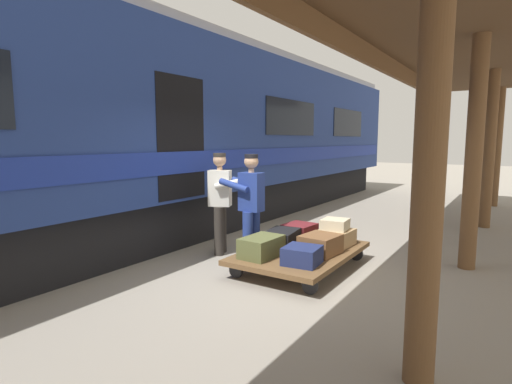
{
  "coord_description": "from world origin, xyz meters",
  "views": [
    {
      "loc": [
        -2.62,
        4.98,
        1.92
      ],
      "look_at": [
        0.64,
        -0.04,
        1.15
      ],
      "focal_mm": 28.51,
      "sensor_mm": 36.0,
      "label": 1
    }
  ],
  "objects_px": {
    "suitcase_cream_canvas": "(335,224)",
    "porter_by_door": "(221,200)",
    "suitcase_tan_vintage": "(336,237)",
    "suitcase_maroon_trunk": "(299,232)",
    "train_car": "(121,132)",
    "suitcase_navy_fabric": "(302,255)",
    "suitcase_brown_leather": "(320,244)",
    "porter_in_overalls": "(250,204)",
    "suitcase_olive_duffel": "(261,247)",
    "suitcase_black_hardshell": "(282,239)",
    "luggage_cart": "(300,253)"
  },
  "relations": [
    {
      "from": "luggage_cart",
      "to": "suitcase_black_hardshell",
      "type": "bearing_deg",
      "value": -0.0
    },
    {
      "from": "suitcase_maroon_trunk",
      "to": "suitcase_tan_vintage",
      "type": "relative_size",
      "value": 0.92
    },
    {
      "from": "suitcase_black_hardshell",
      "to": "porter_in_overalls",
      "type": "bearing_deg",
      "value": 14.13
    },
    {
      "from": "suitcase_maroon_trunk",
      "to": "suitcase_black_hardshell",
      "type": "distance_m",
      "value": 0.59
    },
    {
      "from": "train_car",
      "to": "suitcase_maroon_trunk",
      "type": "relative_size",
      "value": 44.44
    },
    {
      "from": "suitcase_olive_duffel",
      "to": "suitcase_brown_leather",
      "type": "relative_size",
      "value": 1.14
    },
    {
      "from": "suitcase_olive_duffel",
      "to": "suitcase_navy_fabric",
      "type": "height_order",
      "value": "suitcase_olive_duffel"
    },
    {
      "from": "suitcase_black_hardshell",
      "to": "train_car",
      "type": "bearing_deg",
      "value": 6.14
    },
    {
      "from": "luggage_cart",
      "to": "suitcase_cream_canvas",
      "type": "relative_size",
      "value": 5.54
    },
    {
      "from": "suitcase_navy_fabric",
      "to": "suitcase_cream_canvas",
      "type": "xyz_separation_m",
      "value": [
        0.02,
        -1.18,
        0.21
      ]
    },
    {
      "from": "suitcase_maroon_trunk",
      "to": "porter_in_overalls",
      "type": "bearing_deg",
      "value": 55.16
    },
    {
      "from": "suitcase_black_hardshell",
      "to": "porter_by_door",
      "type": "bearing_deg",
      "value": -0.04
    },
    {
      "from": "suitcase_brown_leather",
      "to": "porter_in_overalls",
      "type": "height_order",
      "value": "porter_in_overalls"
    },
    {
      "from": "suitcase_black_hardshell",
      "to": "porter_by_door",
      "type": "distance_m",
      "value": 1.28
    },
    {
      "from": "train_car",
      "to": "suitcase_brown_leather",
      "type": "bearing_deg",
      "value": -174.87
    },
    {
      "from": "suitcase_tan_vintage",
      "to": "suitcase_navy_fabric",
      "type": "bearing_deg",
      "value": 90.0
    },
    {
      "from": "luggage_cart",
      "to": "suitcase_maroon_trunk",
      "type": "bearing_deg",
      "value": -61.68
    },
    {
      "from": "suitcase_brown_leather",
      "to": "train_car",
      "type": "bearing_deg",
      "value": 5.13
    },
    {
      "from": "suitcase_maroon_trunk",
      "to": "luggage_cart",
      "type": "bearing_deg",
      "value": 118.32
    },
    {
      "from": "luggage_cart",
      "to": "suitcase_olive_duffel",
      "type": "distance_m",
      "value": 0.7
    },
    {
      "from": "suitcase_cream_canvas",
      "to": "suitcase_olive_duffel",
      "type": "bearing_deg",
      "value": 62.36
    },
    {
      "from": "suitcase_maroon_trunk",
      "to": "suitcase_brown_leather",
      "type": "height_order",
      "value": "suitcase_brown_leather"
    },
    {
      "from": "suitcase_black_hardshell",
      "to": "suitcase_tan_vintage",
      "type": "distance_m",
      "value": 0.87
    },
    {
      "from": "suitcase_olive_duffel",
      "to": "suitcase_tan_vintage",
      "type": "bearing_deg",
      "value": -118.32
    },
    {
      "from": "suitcase_black_hardshell",
      "to": "suitcase_tan_vintage",
      "type": "xyz_separation_m",
      "value": [
        -0.64,
        -0.59,
        -0.01
      ]
    },
    {
      "from": "luggage_cart",
      "to": "suitcase_navy_fabric",
      "type": "relative_size",
      "value": 4.76
    },
    {
      "from": "suitcase_navy_fabric",
      "to": "suitcase_black_hardshell",
      "type": "distance_m",
      "value": 0.87
    },
    {
      "from": "luggage_cart",
      "to": "porter_by_door",
      "type": "bearing_deg",
      "value": -0.03
    },
    {
      "from": "suitcase_brown_leather",
      "to": "porter_by_door",
      "type": "bearing_deg",
      "value": -0.02
    },
    {
      "from": "suitcase_navy_fabric",
      "to": "suitcase_olive_duffel",
      "type": "bearing_deg",
      "value": 0.0
    },
    {
      "from": "suitcase_navy_fabric",
      "to": "porter_in_overalls",
      "type": "height_order",
      "value": "porter_in_overalls"
    },
    {
      "from": "luggage_cart",
      "to": "suitcase_black_hardshell",
      "type": "distance_m",
      "value": 0.36
    },
    {
      "from": "suitcase_black_hardshell",
      "to": "suitcase_cream_canvas",
      "type": "height_order",
      "value": "suitcase_cream_canvas"
    },
    {
      "from": "suitcase_tan_vintage",
      "to": "suitcase_maroon_trunk",
      "type": "bearing_deg",
      "value": 0.0
    },
    {
      "from": "suitcase_navy_fabric",
      "to": "suitcase_cream_canvas",
      "type": "relative_size",
      "value": 1.16
    },
    {
      "from": "train_car",
      "to": "suitcase_olive_duffel",
      "type": "bearing_deg",
      "value": 175.58
    },
    {
      "from": "suitcase_brown_leather",
      "to": "suitcase_cream_canvas",
      "type": "xyz_separation_m",
      "value": [
        0.02,
        -0.59,
        0.19
      ]
    },
    {
      "from": "suitcase_maroon_trunk",
      "to": "suitcase_olive_duffel",
      "type": "xyz_separation_m",
      "value": [
        0.0,
        1.19,
        0.01
      ]
    },
    {
      "from": "porter_in_overalls",
      "to": "suitcase_maroon_trunk",
      "type": "bearing_deg",
      "value": -124.84
    },
    {
      "from": "suitcase_olive_duffel",
      "to": "train_car",
      "type": "bearing_deg",
      "value": -4.42
    },
    {
      "from": "suitcase_maroon_trunk",
      "to": "suitcase_olive_duffel",
      "type": "bearing_deg",
      "value": 90.0
    },
    {
      "from": "train_car",
      "to": "suitcase_maroon_trunk",
      "type": "distance_m",
      "value": 3.73
    },
    {
      "from": "suitcase_olive_duffel",
      "to": "porter_in_overalls",
      "type": "height_order",
      "value": "porter_in_overalls"
    },
    {
      "from": "suitcase_olive_duffel",
      "to": "suitcase_brown_leather",
      "type": "bearing_deg",
      "value": -137.15
    },
    {
      "from": "train_car",
      "to": "luggage_cart",
      "type": "height_order",
      "value": "train_car"
    },
    {
      "from": "train_car",
      "to": "suitcase_navy_fabric",
      "type": "distance_m",
      "value": 4.2
    },
    {
      "from": "luggage_cart",
      "to": "suitcase_cream_canvas",
      "type": "distance_m",
      "value": 0.76
    },
    {
      "from": "suitcase_maroon_trunk",
      "to": "suitcase_brown_leather",
      "type": "distance_m",
      "value": 0.87
    },
    {
      "from": "suitcase_navy_fabric",
      "to": "suitcase_cream_canvas",
      "type": "height_order",
      "value": "suitcase_cream_canvas"
    },
    {
      "from": "suitcase_cream_canvas",
      "to": "porter_by_door",
      "type": "relative_size",
      "value": 0.23
    }
  ]
}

